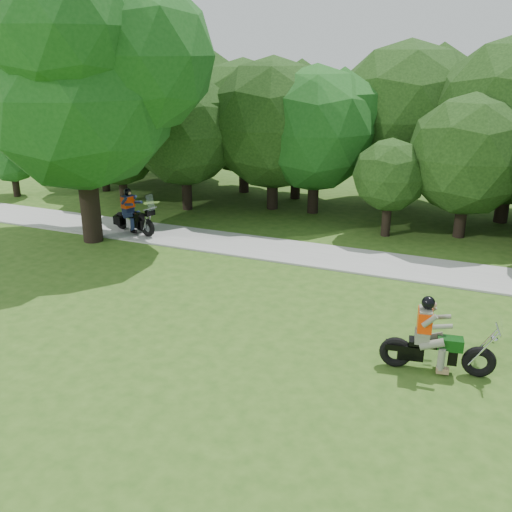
% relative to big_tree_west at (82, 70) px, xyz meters
% --- Properties ---
extents(ground, '(100.00, 100.00, 0.00)m').
position_rel_big_tree_west_xyz_m(ground, '(10.54, -6.85, -5.76)').
color(ground, '#2C5016').
rests_on(ground, ground).
extents(walkway, '(60.00, 2.20, 0.06)m').
position_rel_big_tree_west_xyz_m(walkway, '(10.54, 1.15, -5.73)').
color(walkway, gray).
rests_on(walkway, ground).
extents(tree_line, '(39.98, 11.78, 7.44)m').
position_rel_big_tree_west_xyz_m(tree_line, '(12.15, 7.76, -2.17)').
color(tree_line, black).
rests_on(tree_line, ground).
extents(big_tree_west, '(8.64, 6.56, 9.96)m').
position_rel_big_tree_west_xyz_m(big_tree_west, '(0.00, 0.00, 0.00)').
color(big_tree_west, black).
rests_on(big_tree_west, ground).
extents(chopper_motorcycle, '(2.35, 0.77, 1.69)m').
position_rel_big_tree_west_xyz_m(chopper_motorcycle, '(12.08, -4.77, -5.13)').
color(chopper_motorcycle, black).
rests_on(chopper_motorcycle, ground).
extents(touring_motorcycle, '(2.09, 1.05, 1.62)m').
position_rel_big_tree_west_xyz_m(touring_motorcycle, '(0.84, 0.89, -5.11)').
color(touring_motorcycle, black).
rests_on(touring_motorcycle, walkway).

